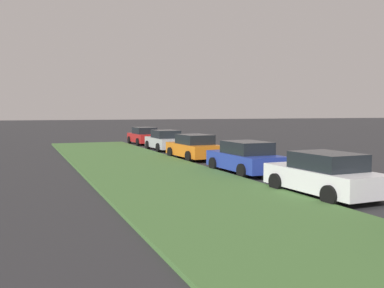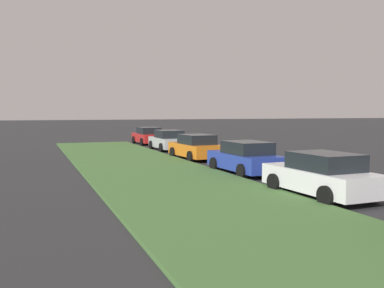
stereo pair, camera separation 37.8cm
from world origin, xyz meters
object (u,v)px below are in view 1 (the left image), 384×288
Objects in this scene: parked_car_orange at (194,147)px; parked_car_red at (144,136)px; parked_car_blue at (245,158)px; parked_car_silver at (165,141)px; parked_car_white at (324,175)px.

parked_car_orange is 12.37m from parked_car_red.
parked_car_silver is (12.53, -0.28, 0.00)m from parked_car_blue.
parked_car_blue is at bearing -3.96° from parked_car_white.
parked_car_white and parked_car_silver have the same top height.
parked_car_white is 11.95m from parked_car_orange.
parked_car_red is (6.13, -0.11, 0.00)m from parked_car_silver.
parked_car_orange is at bearing -3.32° from parked_car_white.
parked_car_orange is at bearing 177.69° from parked_car_silver.
parked_car_orange is 6.24m from parked_car_silver.
parked_car_orange is 1.02× the size of parked_car_silver.
parked_car_white and parked_car_blue have the same top height.
parked_car_silver and parked_car_red have the same top height.
parked_car_silver is (6.23, -0.27, 0.00)m from parked_car_orange.
parked_car_blue is 12.53m from parked_car_silver.
parked_car_blue is 1.01× the size of parked_car_silver.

